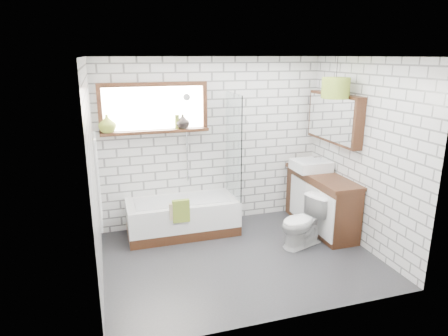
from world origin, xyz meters
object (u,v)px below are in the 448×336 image
object	(u,v)px
pendant	(336,88)
basin	(311,165)
bathtub	(183,217)
toilet	(303,222)
vanity	(321,201)

from	to	relation	value
pendant	basin	bearing A→B (deg)	93.20
bathtub	pendant	world-z (taller)	pendant
basin	toilet	xyz separation A→B (m)	(-0.48, -0.71, -0.57)
bathtub	toilet	distance (m)	1.72
bathtub	basin	distance (m)	2.07
toilet	pendant	bearing A→B (deg)	97.22
basin	pendant	distance (m)	1.28
bathtub	basin	world-z (taller)	basin
basin	toilet	size ratio (longest dim) A/B	0.76
vanity	toilet	xyz separation A→B (m)	(-0.54, -0.46, -0.08)
basin	pendant	world-z (taller)	pendant
vanity	toilet	bearing A→B (deg)	-139.14
vanity	pendant	size ratio (longest dim) A/B	3.95
vanity	basin	bearing A→B (deg)	103.49
toilet	bathtub	bearing A→B (deg)	-139.02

